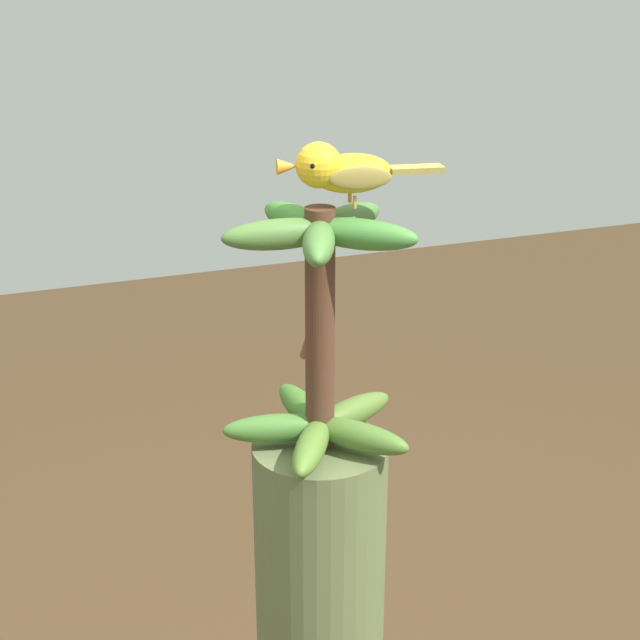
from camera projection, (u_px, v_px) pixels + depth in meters
name	position (u px, v px, depth m)	size (l,w,h in m)	color
banana_bunch	(320.00, 332.00, 1.34)	(0.28, 0.27, 0.35)	#4C2D1E
perched_bird	(339.00, 170.00, 1.27)	(0.22, 0.07, 0.09)	#C68933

